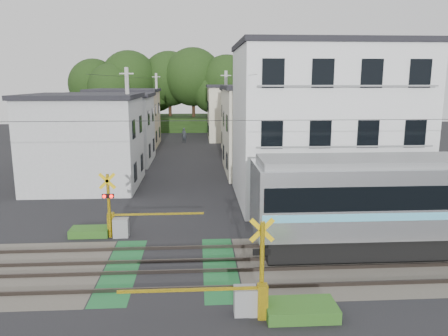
{
  "coord_description": "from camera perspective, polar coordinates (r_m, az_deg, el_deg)",
  "views": [
    {
      "loc": [
        1.07,
        -15.95,
        7.12
      ],
      "look_at": [
        2.38,
        5.0,
        2.94
      ],
      "focal_mm": 35.0,
      "sensor_mm": 36.0,
      "label": 1
    }
  ],
  "objects": [
    {
      "name": "pedestrian",
      "position": [
        51.7,
        -5.24,
        4.29
      ],
      "size": [
        0.75,
        0.64,
        1.75
      ],
      "primitive_type": "imported",
      "rotation": [
        0.0,
        0.0,
        2.73
      ],
      "color": "#25292E",
      "rests_on": "ground"
    },
    {
      "name": "catenary",
      "position": [
        17.08,
        13.29,
        -0.6
      ],
      "size": [
        60.0,
        5.04,
        7.0
      ],
      "color": "#2D2D33",
      "rests_on": "ground"
    },
    {
      "name": "ground",
      "position": [
        17.5,
        -6.94,
        -12.82
      ],
      "size": [
        120.0,
        120.0,
        0.0
      ],
      "primitive_type": "plane",
      "color": "black"
    },
    {
      "name": "apartment_block",
      "position": [
        26.62,
        12.72,
        5.69
      ],
      "size": [
        10.2,
        8.36,
        9.3
      ],
      "color": "silver",
      "rests_on": "ground"
    },
    {
      "name": "crossing_signal_near",
      "position": [
        13.95,
        3.19,
        -16.09
      ],
      "size": [
        4.74,
        0.65,
        3.09
      ],
      "color": "yellow",
      "rests_on": "ground"
    },
    {
      "name": "track_bed",
      "position": [
        17.49,
        -6.94,
        -12.71
      ],
      "size": [
        120.0,
        120.0,
        0.14
      ],
      "color": "#47423A",
      "rests_on": "ground"
    },
    {
      "name": "weed_patches",
      "position": [
        17.33,
        -1.02,
        -12.32
      ],
      "size": [
        10.25,
        8.8,
        0.4
      ],
      "color": "#2D5E1E",
      "rests_on": "ground"
    },
    {
      "name": "houses_row",
      "position": [
        42.06,
        -4.69,
        5.95
      ],
      "size": [
        22.07,
        31.35,
        6.8
      ],
      "color": "#B6B9BC",
      "rests_on": "ground"
    },
    {
      "name": "tree_hill",
      "position": [
        64.45,
        -4.83,
        10.19
      ],
      "size": [
        40.0,
        13.32,
        11.88
      ],
      "color": "#1B3210",
      "rests_on": "ground"
    },
    {
      "name": "crossing_signal_far",
      "position": [
        20.95,
        -13.54,
        -6.86
      ],
      "size": [
        4.74,
        0.65,
        3.09
      ],
      "color": "yellow",
      "rests_on": "ground"
    },
    {
      "name": "utility_poles",
      "position": [
        39.14,
        -6.71,
        6.74
      ],
      "size": [
        7.9,
        42.0,
        8.0
      ],
      "color": "#A5A5A0",
      "rests_on": "ground"
    }
  ]
}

